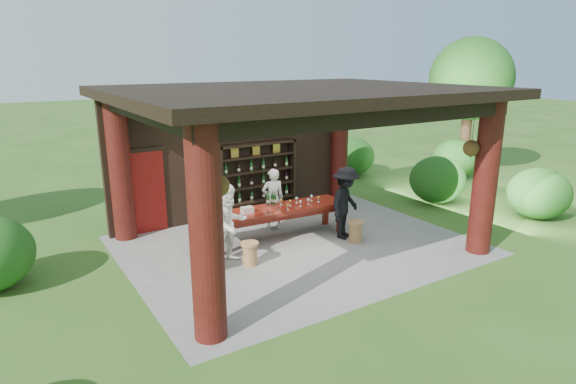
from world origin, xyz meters
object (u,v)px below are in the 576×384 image
stool_far_left (206,262)px  host (273,199)px  napkin_basket (247,210)px  wine_shelf (257,179)px  guest_woman (230,224)px  guest_man (345,203)px  stool_near_right (356,231)px  stool_near_left (250,253)px  tasting_table (277,213)px

stool_far_left → host: bearing=33.0°
napkin_basket → wine_shelf: bearing=55.3°
guest_woman → guest_man: 2.89m
wine_shelf → host: wine_shelf is taller
wine_shelf → stool_near_right: bearing=-73.1°
guest_woman → guest_man: (2.89, -0.14, 0.02)m
stool_near_left → tasting_table: bearing=38.4°
stool_near_left → guest_woman: bearing=127.8°
stool_far_left → host: 2.97m
stool_near_left → guest_man: bearing=4.4°
guest_man → napkin_basket: guest_man is taller
napkin_basket → guest_woman: bearing=-138.3°
stool_near_right → stool_far_left: 3.60m
stool_near_left → host: bearing=47.3°
wine_shelf → tasting_table: 1.95m
wine_shelf → napkin_basket: wine_shelf is taller
tasting_table → host: host is taller
stool_near_right → stool_far_left: (-3.60, 0.20, 0.01)m
napkin_basket → host: bearing=31.6°
stool_near_left → napkin_basket: napkin_basket is taller
tasting_table → guest_woman: (-1.52, -0.65, 0.20)m
stool_near_left → guest_man: guest_man is taller
host → guest_woman: bearing=49.7°
guest_woman → napkin_basket: bearing=30.2°
guest_man → napkin_basket: 2.29m
tasting_table → guest_woman: guest_woman is taller
guest_man → stool_near_left: bearing=157.1°
stool_near_right → guest_woman: (-2.92, 0.49, 0.57)m
stool_far_left → napkin_basket: 1.80m
wine_shelf → napkin_basket: 2.24m
stool_near_left → stool_near_right: bearing=-3.1°
stool_far_left → guest_man: 3.61m
stool_far_left → host: (2.46, 1.60, 0.49)m
stool_near_left → guest_man: (2.62, 0.20, 0.59)m
stool_far_left → stool_near_right: bearing=-3.1°
tasting_table → host: bearing=67.8°
host → guest_woman: guest_woman is taller
stool_near_right → guest_woman: 3.02m
guest_man → napkin_basket: bearing=132.1°
stool_near_right → stool_far_left: size_ratio=0.96×
wine_shelf → guest_woman: (-2.02, -2.50, -0.15)m
stool_far_left → tasting_table: bearing=23.3°
stool_near_left → guest_woman: 0.72m
host → guest_man: bearing=140.9°
stool_near_right → guest_man: size_ratio=0.29×
tasting_table → stool_far_left: size_ratio=6.53×
stool_near_left → guest_man: size_ratio=0.29×
wine_shelf → guest_man: 2.78m
wine_shelf → stool_near_left: bearing=-121.6°
wine_shelf → guest_man: bearing=-71.8°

